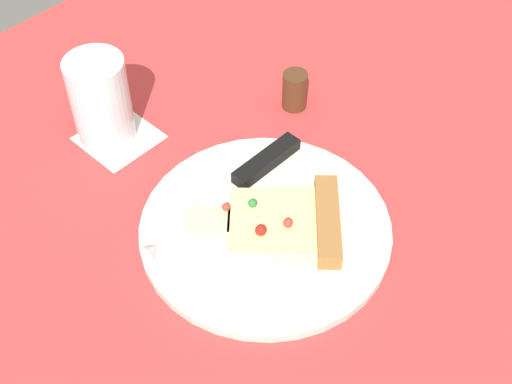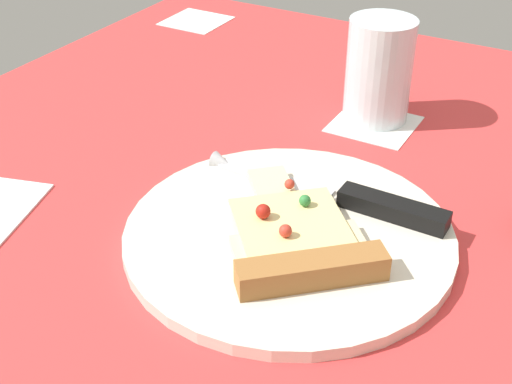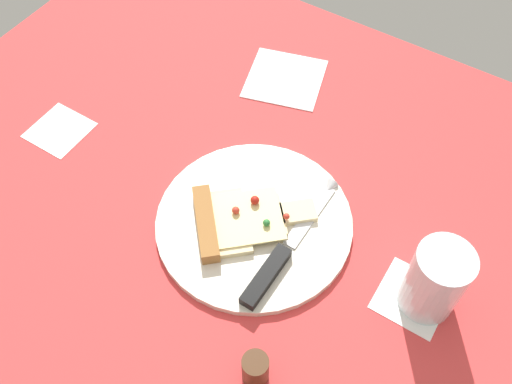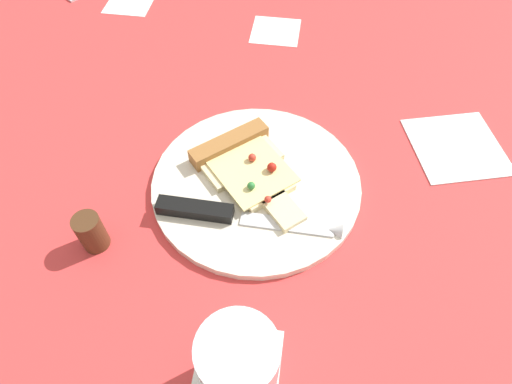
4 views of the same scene
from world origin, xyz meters
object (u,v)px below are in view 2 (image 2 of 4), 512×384
Objects in this scene: drinking_glass at (379,71)px; pizza_slice at (297,240)px; knife at (346,196)px; plate at (289,235)px.

pizza_slice is at bearing -81.99° from drinking_glass.
drinking_glass is at bearing 14.24° from knife.
plate is 1.20× the size of knife.
knife is (2.50, 6.46, 1.18)cm from plate.
pizza_slice is 0.76× the size of knife.
plate is 2.93cm from pizza_slice.
pizza_slice is 28.40cm from drinking_glass.
knife is at bearing 68.80° from plate.
pizza_slice reaches higher than knife.
pizza_slice is 1.54× the size of drinking_glass.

